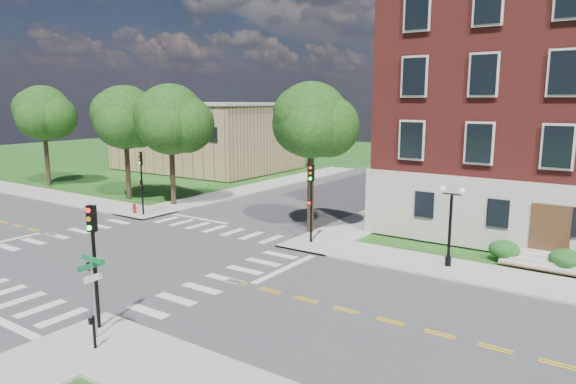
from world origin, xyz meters
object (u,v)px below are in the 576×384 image
Objects in this scene: traffic_signal_nw at (141,175)px; twin_lamp_west at (450,221)px; traffic_signal_ne at (311,193)px; push_button_post at (94,330)px; traffic_signal_se at (94,251)px; fire_hydrant at (135,208)px; street_sign_pole at (93,281)px.

traffic_signal_nw reaches higher than twin_lamp_west.
traffic_signal_ne is 8.42m from twin_lamp_west.
push_button_post is (0.97, -15.96, -2.39)m from traffic_signal_ne.
traffic_signal_se is 17.42m from twin_lamp_west.
traffic_signal_se is 4.00× the size of push_button_post.
traffic_signal_ne is (0.37, 14.84, 0.00)m from traffic_signal_se.
twin_lamp_west is at bearing 65.34° from push_button_post.
fire_hydrant is (-1.00, 0.02, -2.72)m from traffic_signal_nw.
traffic_signal_nw is at bearing 135.62° from push_button_post.
traffic_signal_se is 21.03m from fire_hydrant.
traffic_signal_ne is 6.40× the size of fire_hydrant.
twin_lamp_west is 24.16m from fire_hydrant.
push_button_post is at bearing -39.98° from traffic_signal_se.
twin_lamp_west is at bearing 59.75° from traffic_signal_se.
traffic_signal_se is 1.55× the size of street_sign_pole.
street_sign_pole is 1.76m from push_button_post.
traffic_signal_se is at bearing 138.87° from street_sign_pole.
street_sign_pole is 2.58× the size of push_button_post.
traffic_signal_se reaches higher than push_button_post.
street_sign_pole is at bearing 141.12° from push_button_post.
traffic_signal_nw is 1.55× the size of street_sign_pole.
traffic_signal_nw is (-14.28, 14.16, 0.00)m from traffic_signal_se.
traffic_signal_ne reaches higher than fire_hydrant.
traffic_signal_se is at bearing 140.02° from push_button_post.
traffic_signal_ne is 14.67m from traffic_signal_nw.
traffic_signal_ne is 15.43m from street_sign_pole.
traffic_signal_nw is at bearing -177.83° from twin_lamp_west.
traffic_signal_se is at bearing -120.25° from twin_lamp_west.
traffic_signal_se reaches higher than street_sign_pole.
push_button_post is at bearing -114.66° from twin_lamp_west.
street_sign_pole is 21.79m from fire_hydrant.
traffic_signal_ne is at bearing 88.56° from traffic_signal_se.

